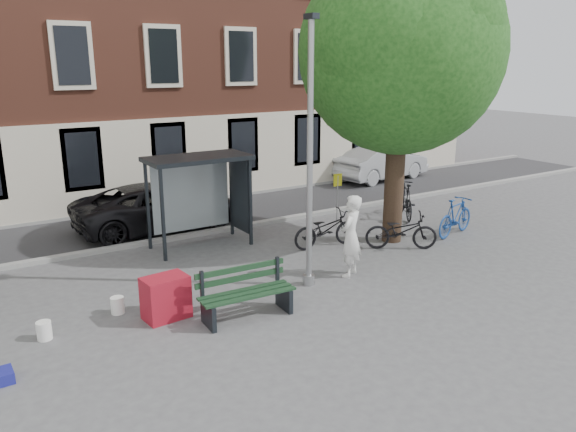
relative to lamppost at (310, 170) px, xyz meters
The scene contains 21 objects.
ground 2.78m from the lamppost, ahead, with size 90.00×90.00×0.00m, color #4C4C4F.
road 7.53m from the lamppost, 90.00° to the left, with size 40.00×4.00×0.01m, color #28282B.
curb_near 5.69m from the lamppost, 90.00° to the left, with size 40.00×0.25×0.12m, color gray.
curb_far 9.40m from the lamppost, 90.00° to the left, with size 40.00×0.25×0.12m, color gray.
building_row 13.67m from the lamppost, 90.00° to the left, with size 30.00×8.00×14.00m, color brown.
lamppost is the anchor object (origin of this frame).
tree_right 5.10m from the lamppost, 19.03° to the left, with size 5.76×5.60×8.20m.
bus_shelter 4.24m from the lamppost, 98.43° to the left, with size 2.85×1.45×2.62m.
painter 2.13m from the lamppost, ahead, with size 0.74×0.49×2.04m, color white.
bench 3.19m from the lamppost, 160.40° to the right, with size 2.04×0.76×1.03m.
bike_a 3.65m from the lamppost, 45.94° to the left, with size 0.70×2.02×1.06m, color black.
bike_b 6.45m from the lamppost, ahead, with size 0.55×1.95×1.17m, color navy.
bike_c 4.40m from the lamppost, 12.12° to the left, with size 0.70×2.01×1.05m, color black.
bike_d 7.23m from the lamppost, 27.29° to the left, with size 0.58×2.04×1.23m, color black.
car_dark 6.85m from the lamppost, 102.20° to the left, with size 2.41×5.22×1.45m, color black.
car_silver 12.98m from the lamppost, 40.94° to the left, with size 1.63×4.68×1.54m, color #A7AAAE.
red_stand 4.21m from the lamppost, behind, with size 0.90×0.60×0.90m, color maroon.
bucket_a 6.38m from the lamppost, behind, with size 0.28×0.28×0.36m, color white.
bucket_b 4.24m from the lamppost, 153.71° to the left, with size 0.28×0.28×0.36m, color silver.
bucket_c 5.10m from the lamppost, 168.81° to the left, with size 0.28×0.28×0.36m, color white.
notice_sign 5.18m from the lamppost, 45.15° to the left, with size 0.30×0.05×1.73m.
Camera 1 is at (-7.07, -10.27, 5.15)m, focal length 35.00 mm.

